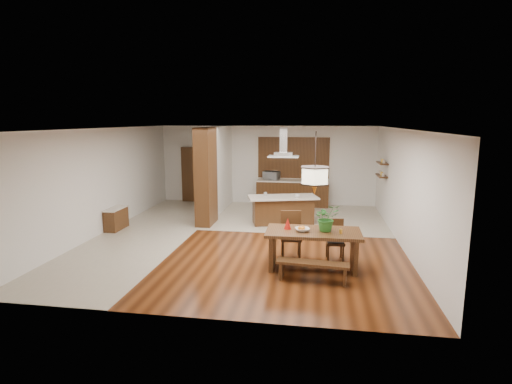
% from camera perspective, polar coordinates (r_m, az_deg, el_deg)
% --- Properties ---
extents(room_shell, '(9.00, 9.04, 2.92)m').
position_cam_1_polar(room_shell, '(10.43, -1.63, 4.44)').
color(room_shell, '#3C1B0A').
rests_on(room_shell, ground).
extents(tile_hallway, '(2.50, 9.00, 0.01)m').
position_cam_1_polar(tile_hallway, '(11.63, -15.09, -5.63)').
color(tile_hallway, '#BDB29D').
rests_on(tile_hallway, ground).
extents(tile_kitchen, '(5.50, 4.00, 0.01)m').
position_cam_1_polar(tile_kitchen, '(13.09, 5.81, -3.54)').
color(tile_kitchen, '#BDB29D').
rests_on(tile_kitchen, ground).
extents(soffit_band, '(8.00, 9.00, 0.02)m').
position_cam_1_polar(soffit_band, '(10.38, -1.66, 8.96)').
color(soffit_band, '#361E0D').
rests_on(soffit_band, room_shell).
extents(partition_pier, '(0.45, 1.00, 2.90)m').
position_cam_1_polar(partition_pier, '(11.98, -7.18, 2.18)').
color(partition_pier, '#321D0E').
rests_on(partition_pier, ground).
extents(partition_stub, '(0.18, 2.40, 2.90)m').
position_cam_1_polar(partition_stub, '(13.99, -4.82, 3.39)').
color(partition_stub, silver).
rests_on(partition_stub, ground).
extents(hallway_console, '(0.37, 0.88, 0.63)m').
position_cam_1_polar(hallway_console, '(12.19, -19.35, -3.63)').
color(hallway_console, '#321D0E').
rests_on(hallway_console, ground).
extents(hallway_doorway, '(1.10, 0.20, 2.10)m').
position_cam_1_polar(hallway_doorway, '(15.44, -8.53, 2.47)').
color(hallway_doorway, '#321D0E').
rests_on(hallway_doorway, ground).
extents(rear_counter, '(2.60, 0.62, 0.95)m').
position_cam_1_polar(rear_counter, '(14.67, 5.23, -0.15)').
color(rear_counter, '#321D0E').
rests_on(rear_counter, ground).
extents(kitchen_window, '(2.60, 0.08, 1.50)m').
position_cam_1_polar(kitchen_window, '(14.75, 5.37, 4.91)').
color(kitchen_window, '#A46A31').
rests_on(kitchen_window, room_shell).
extents(shelf_lower, '(0.26, 0.90, 0.04)m').
position_cam_1_polar(shelf_lower, '(13.07, 17.50, 2.23)').
color(shelf_lower, '#321D0E').
rests_on(shelf_lower, room_shell).
extents(shelf_upper, '(0.26, 0.90, 0.04)m').
position_cam_1_polar(shelf_upper, '(13.02, 17.60, 3.98)').
color(shelf_upper, '#321D0E').
rests_on(shelf_upper, room_shell).
extents(dining_table, '(1.99, 1.02, 0.82)m').
position_cam_1_polar(dining_table, '(8.57, 8.16, -6.92)').
color(dining_table, '#321D0E').
rests_on(dining_table, ground).
extents(dining_bench, '(1.44, 0.45, 0.40)m').
position_cam_1_polar(dining_bench, '(8.03, 8.09, -11.20)').
color(dining_bench, '#321D0E').
rests_on(dining_bench, ground).
extents(dining_chair_left, '(0.52, 0.52, 1.06)m').
position_cam_1_polar(dining_chair_left, '(9.18, 5.04, -6.18)').
color(dining_chair_left, '#321D0E').
rests_on(dining_chair_left, ground).
extents(dining_chair_right, '(0.44, 0.44, 0.91)m').
position_cam_1_polar(dining_chair_right, '(9.21, 11.23, -6.77)').
color(dining_chair_right, '#321D0E').
rests_on(dining_chair_right, ground).
extents(pendant_lantern, '(0.64, 0.64, 1.31)m').
position_cam_1_polar(pendant_lantern, '(8.24, 8.45, 4.04)').
color(pendant_lantern, beige).
rests_on(pendant_lantern, room_shell).
extents(foliage_plant, '(0.65, 0.61, 0.57)m').
position_cam_1_polar(foliage_plant, '(8.47, 10.03, -3.65)').
color(foliage_plant, '#276722').
rests_on(foliage_plant, dining_table).
extents(fruit_bowl, '(0.36, 0.36, 0.07)m').
position_cam_1_polar(fruit_bowl, '(8.43, 6.64, -5.36)').
color(fruit_bowl, beige).
rests_on(fruit_bowl, dining_table).
extents(napkin_cone, '(0.19, 0.19, 0.24)m').
position_cam_1_polar(napkin_cone, '(8.55, 4.55, -4.50)').
color(napkin_cone, '#A4130B').
rests_on(napkin_cone, dining_table).
extents(gold_ornament, '(0.08, 0.08, 0.09)m').
position_cam_1_polar(gold_ornament, '(8.40, 12.01, -5.50)').
color(gold_ornament, gold).
rests_on(gold_ornament, dining_table).
extents(kitchen_island, '(2.22, 1.43, 0.85)m').
position_cam_1_polar(kitchen_island, '(12.15, 3.86, -2.52)').
color(kitchen_island, '#321D0E').
rests_on(kitchen_island, ground).
extents(range_hood, '(0.90, 0.55, 0.87)m').
position_cam_1_polar(range_hood, '(11.87, 3.98, 7.08)').
color(range_hood, silver).
rests_on(range_hood, room_shell).
extents(island_cup, '(0.15, 0.15, 0.10)m').
position_cam_1_polar(island_cup, '(11.89, 5.94, -0.53)').
color(island_cup, silver).
rests_on(island_cup, kitchen_island).
extents(microwave, '(0.65, 0.53, 0.31)m').
position_cam_1_polar(microwave, '(14.67, 2.20, 2.38)').
color(microwave, '#B7BABE').
rests_on(microwave, rear_counter).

